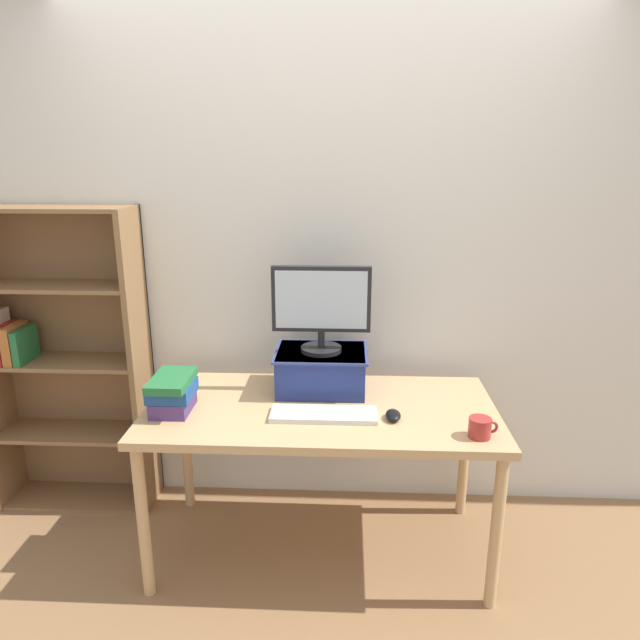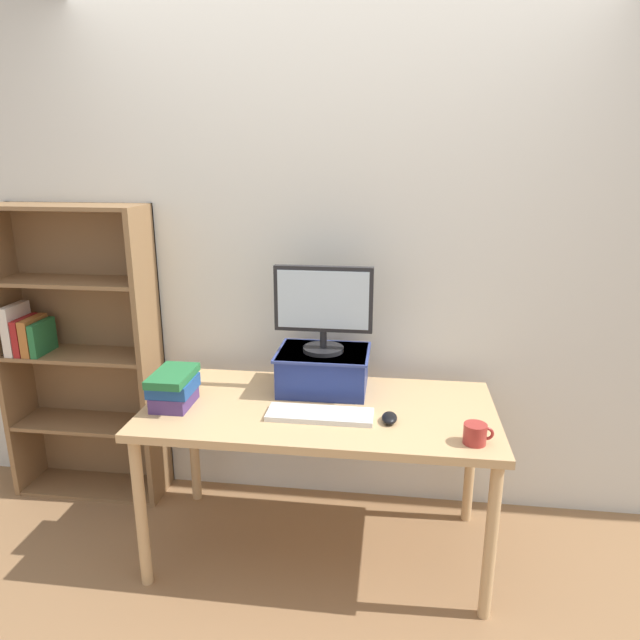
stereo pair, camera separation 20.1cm
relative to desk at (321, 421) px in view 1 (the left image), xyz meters
The scene contains 10 objects.
ground_plane 0.67m from the desk, ahead, with size 12.00×12.00×0.00m, color olive.
back_wall 0.82m from the desk, 90.00° to the left, with size 7.00×0.08×2.60m.
desk is the anchor object (origin of this frame).
bookshelf_unit 1.40m from the desk, 164.52° to the left, with size 0.81×0.28×1.57m.
riser_box 0.26m from the desk, 92.32° to the left, with size 0.43×0.33×0.19m.
computer_monitor 0.52m from the desk, 92.34° to the left, with size 0.45×0.19×0.40m.
keyboard 0.14m from the desk, 81.02° to the right, with size 0.45×0.15×0.02m.
computer_mouse 0.34m from the desk, 20.16° to the right, with size 0.06×0.10×0.04m.
book_stack 0.66m from the desk, behind, with size 0.18×0.26×0.16m.
coffee_mug 0.70m from the desk, 21.72° to the right, with size 0.12×0.09×0.08m.
Camera 1 is at (0.11, -2.31, 1.81)m, focal length 32.00 mm.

